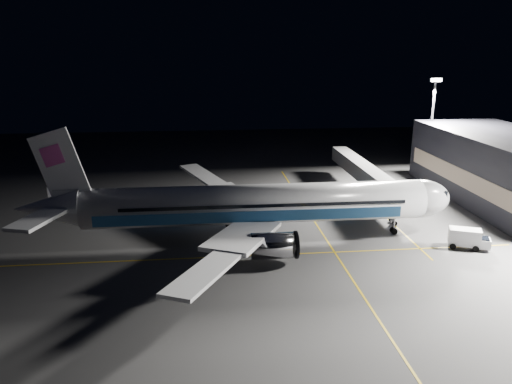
{
  "coord_description": "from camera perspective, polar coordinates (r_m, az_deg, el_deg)",
  "views": [
    {
      "loc": [
        -7.1,
        -66.87,
        26.46
      ],
      "look_at": [
        0.35,
        3.6,
        6.0
      ],
      "focal_mm": 35.0,
      "sensor_mm": 36.0,
      "label": 1
    }
  ],
  "objects": [
    {
      "name": "terminal",
      "position": [
        98.87,
        26.64,
        2.43
      ],
      "size": [
        18.12,
        40.0,
        12.0
      ],
      "color": "black",
      "rests_on": "ground"
    },
    {
      "name": "guide_line_main",
      "position": [
        73.91,
        7.79,
        -5.02
      ],
      "size": [
        0.25,
        80.0,
        0.01
      ],
      "primitive_type": "cube",
      "color": "gold",
      "rests_on": "ground"
    },
    {
      "name": "airliner",
      "position": [
        70.43,
        -0.84,
        -1.5
      ],
      "size": [
        61.48,
        54.22,
        16.64
      ],
      "color": "silver",
      "rests_on": "ground"
    },
    {
      "name": "service_truck",
      "position": [
        74.41,
        23.11,
        -4.87
      ],
      "size": [
        5.75,
        4.07,
        2.74
      ],
      "rotation": [
        0.0,
        0.0,
        -0.41
      ],
      "color": "silver",
      "rests_on": "ground"
    },
    {
      "name": "safety_cone_a",
      "position": [
        85.41,
        -0.08,
        -1.74
      ],
      "size": [
        0.39,
        0.39,
        0.58
      ],
      "primitive_type": "cone",
      "color": "#E75709",
      "rests_on": "ground"
    },
    {
      "name": "ground",
      "position": [
        72.26,
        0.03,
        -5.37
      ],
      "size": [
        200.0,
        200.0,
        0.0
      ],
      "primitive_type": "plane",
      "color": "#4C4C4F",
      "rests_on": "ground"
    },
    {
      "name": "guide_line_side",
      "position": [
        86.34,
        13.99,
        -2.23
      ],
      "size": [
        0.25,
        40.0,
        0.01
      ],
      "primitive_type": "cube",
      "color": "gold",
      "rests_on": "ground"
    },
    {
      "name": "baggage_tug",
      "position": [
        87.82,
        -1.25,
        -0.92
      ],
      "size": [
        2.72,
        2.44,
        1.65
      ],
      "rotation": [
        0.0,
        0.0,
        -0.33
      ],
      "color": "black",
      "rests_on": "ground"
    },
    {
      "name": "jet_bridge",
      "position": [
        92.4,
        12.52,
        2.02
      ],
      "size": [
        3.6,
        34.4,
        6.3
      ],
      "color": "#B2B2B7",
      "rests_on": "ground"
    },
    {
      "name": "guide_line_cross",
      "position": [
        66.75,
        0.57,
        -7.25
      ],
      "size": [
        70.0,
        0.25,
        0.01
      ],
      "primitive_type": "cube",
      "color": "gold",
      "rests_on": "ground"
    },
    {
      "name": "floodlight_mast_north",
      "position": [
        110.4,
        19.47,
        7.87
      ],
      "size": [
        2.4,
        0.68,
        20.7
      ],
      "color": "#59595E",
      "rests_on": "ground"
    },
    {
      "name": "safety_cone_c",
      "position": [
        80.52,
        -5.44,
        -2.91
      ],
      "size": [
        0.43,
        0.43,
        0.65
      ],
      "primitive_type": "cone",
      "color": "#E75709",
      "rests_on": "ground"
    },
    {
      "name": "safety_cone_b",
      "position": [
        85.99,
        3.02,
        -1.61
      ],
      "size": [
        0.44,
        0.44,
        0.66
      ],
      "primitive_type": "cone",
      "color": "#E75709",
      "rests_on": "ground"
    }
  ]
}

